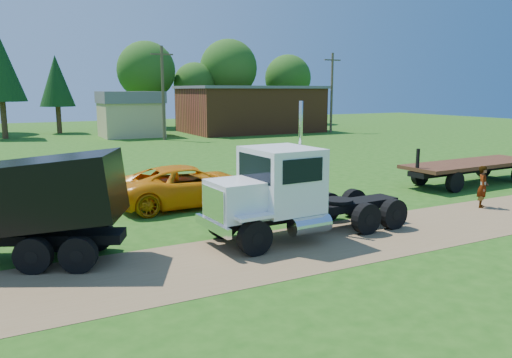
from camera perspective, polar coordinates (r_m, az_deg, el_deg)
name	(u,v)px	position (r m, az deg, el deg)	size (l,w,h in m)	color
ground	(317,245)	(15.99, 6.97, -7.55)	(140.00, 140.00, 0.00)	#1E5011
dirt_track	(317,245)	(15.98, 6.97, -7.53)	(120.00, 4.20, 0.01)	brown
white_semi_tractor	(284,193)	(16.27, 3.19, -1.60)	(7.49, 2.87, 4.48)	black
black_dump_truck	(2,203)	(15.64, -27.04, -2.43)	(7.25, 4.88, 3.15)	black
orange_pickup	(189,185)	(21.28, -7.70, -0.73)	(2.85, 6.17, 1.71)	orange
flatbed_trailer	(471,167)	(28.20, 23.36, 1.26)	(8.22, 2.75, 2.08)	#3D1E13
spectator_a	(483,187)	(22.73, 24.50, -0.82)	(0.64, 0.42, 1.75)	#999999
spectator_b	(255,189)	(19.65, -0.13, -1.17)	(0.96, 0.75, 1.97)	#999999
brick_building	(250,109)	(58.95, -0.68, 8.02)	(15.40, 10.40, 5.30)	brown
tan_shed	(131,113)	(54.07, -14.13, 7.28)	(6.20, 5.40, 4.70)	tan
utility_poles	(163,91)	(49.73, -10.58, 9.83)	(42.20, 0.28, 9.00)	#4A412A
tree_row	(86,71)	(63.95, -18.83, 11.62)	(59.34, 14.59, 11.75)	#382717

